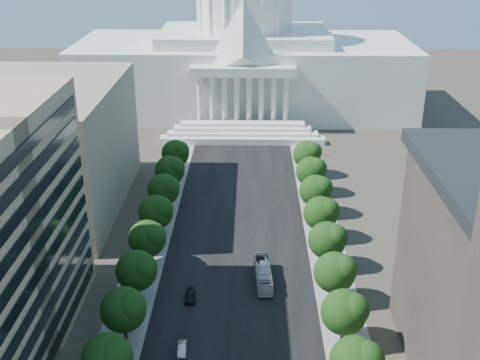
{
  "coord_description": "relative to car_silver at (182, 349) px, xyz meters",
  "views": [
    {
      "loc": [
        2.62,
        -33.54,
        64.49
      ],
      "look_at": [
        0.48,
        80.55,
        15.42
      ],
      "focal_mm": 45.0,
      "sensor_mm": 36.0,
      "label": 1
    }
  ],
  "objects": [
    {
      "name": "tree_r_h",
      "position": [
        26.64,
        50.64,
        5.8
      ],
      "size": [
        7.79,
        7.6,
        9.97
      ],
      "color": "#33261C",
      "rests_on": "ground"
    },
    {
      "name": "car_silver",
      "position": [
        0.0,
        0.0,
        0.0
      ],
      "size": [
        1.63,
        4.04,
        1.31
      ],
      "primitive_type": "imported",
      "rotation": [
        0.0,
        0.0,
        0.06
      ],
      "color": "#B2B4BA",
      "rests_on": "ground"
    },
    {
      "name": "capitol",
      "position": [
        8.3,
        139.72,
        19.36
      ],
      "size": [
        120.0,
        56.0,
        73.0
      ],
      "color": "white",
      "rests_on": "ground"
    },
    {
      "name": "streetlight_e",
      "position": [
        28.2,
        64.83,
        5.17
      ],
      "size": [
        2.61,
        0.44,
        9.0
      ],
      "color": "gray",
      "rests_on": "ground"
    },
    {
      "name": "tree_r_i",
      "position": [
        26.64,
        62.64,
        5.8
      ],
      "size": [
        7.79,
        7.6,
        9.97
      ],
      "color": "#33261C",
      "rests_on": "ground"
    },
    {
      "name": "tree_l_j",
      "position": [
        -9.36,
        74.64,
        5.8
      ],
      "size": [
        7.79,
        7.6,
        9.97
      ],
      "color": "#33261C",
      "rests_on": "ground"
    },
    {
      "name": "tree_l_f",
      "position": [
        -9.36,
        26.64,
        5.8
      ],
      "size": [
        7.79,
        7.6,
        9.97
      ],
      "color": "#33261C",
      "rests_on": "ground"
    },
    {
      "name": "sidewalk_left",
      "position": [
        -10.7,
        44.83,
        -0.65
      ],
      "size": [
        8.0,
        260.0,
        0.02
      ],
      "primitive_type": "cube",
      "color": "gray",
      "rests_on": "ground"
    },
    {
      "name": "streetlight_f",
      "position": [
        28.2,
        89.83,
        5.17
      ],
      "size": [
        2.61,
        0.44,
        9.0
      ],
      "color": "gray",
      "rests_on": "ground"
    },
    {
      "name": "tree_l_i",
      "position": [
        -9.36,
        62.64,
        5.8
      ],
      "size": [
        7.79,
        7.6,
        9.97
      ],
      "color": "#33261C",
      "rests_on": "ground"
    },
    {
      "name": "tree_l_h",
      "position": [
        -9.36,
        50.64,
        5.8
      ],
      "size": [
        7.79,
        7.6,
        9.97
      ],
      "color": "#33261C",
      "rests_on": "ground"
    },
    {
      "name": "office_block_left_far",
      "position": [
        -39.7,
        54.83,
        14.35
      ],
      "size": [
        38.0,
        52.0,
        30.0
      ],
      "primitive_type": "cube",
      "color": "gray",
      "rests_on": "ground"
    },
    {
      "name": "tree_l_d",
      "position": [
        -9.36,
        2.64,
        5.8
      ],
      "size": [
        7.79,
        7.6,
        9.97
      ],
      "color": "#33261C",
      "rests_on": "ground"
    },
    {
      "name": "road_asphalt",
      "position": [
        8.3,
        44.83,
        -0.65
      ],
      "size": [
        30.0,
        260.0,
        0.01
      ],
      "primitive_type": "cube",
      "color": "black",
      "rests_on": "ground"
    },
    {
      "name": "tree_r_j",
      "position": [
        26.64,
        74.64,
        5.8
      ],
      "size": [
        7.79,
        7.6,
        9.97
      ],
      "color": "#33261C",
      "rests_on": "ground"
    },
    {
      "name": "streetlight_d",
      "position": [
        28.2,
        39.83,
        5.17
      ],
      "size": [
        2.61,
        0.44,
        9.0
      ],
      "color": "gray",
      "rests_on": "ground"
    },
    {
      "name": "city_bus",
      "position": [
        13.54,
        21.15,
        1.05
      ],
      "size": [
        3.58,
        12.36,
        3.4
      ],
      "primitive_type": "imported",
      "rotation": [
        0.0,
        0.0,
        0.06
      ],
      "color": "silver",
      "rests_on": "ground"
    },
    {
      "name": "tree_l_c",
      "position": [
        -9.36,
        -9.36,
        5.8
      ],
      "size": [
        7.79,
        7.6,
        9.97
      ],
      "color": "#33261C",
      "rests_on": "ground"
    },
    {
      "name": "tree_r_e",
      "position": [
        26.64,
        14.64,
        5.8
      ],
      "size": [
        7.79,
        7.6,
        9.97
      ],
      "color": "#33261C",
      "rests_on": "ground"
    },
    {
      "name": "sidewalk_right",
      "position": [
        27.3,
        44.83,
        -0.65
      ],
      "size": [
        8.0,
        260.0,
        0.02
      ],
      "primitive_type": "cube",
      "color": "gray",
      "rests_on": "ground"
    },
    {
      "name": "tree_r_g",
      "position": [
        26.64,
        38.64,
        5.8
      ],
      "size": [
        7.79,
        7.6,
        9.97
      ],
      "color": "#33261C",
      "rests_on": "ground"
    },
    {
      "name": "tree_r_d",
      "position": [
        26.64,
        2.64,
        5.8
      ],
      "size": [
        7.79,
        7.6,
        9.97
      ],
      "color": "#33261C",
      "rests_on": "ground"
    },
    {
      "name": "tree_l_e",
      "position": [
        -9.36,
        14.64,
        5.8
      ],
      "size": [
        7.79,
        7.6,
        9.97
      ],
      "color": "#33261C",
      "rests_on": "ground"
    },
    {
      "name": "car_dark_b",
      "position": [
        -0.06,
        14.94,
        0.0
      ],
      "size": [
        2.13,
        4.62,
        1.31
      ],
      "primitive_type": "imported",
      "rotation": [
        0.0,
        0.0,
        0.07
      ],
      "color": "black",
      "rests_on": "ground"
    },
    {
      "name": "streetlight_c",
      "position": [
        28.2,
        14.83,
        5.17
      ],
      "size": [
        2.61,
        0.44,
        9.0
      ],
      "color": "gray",
      "rests_on": "ground"
    },
    {
      "name": "tree_r_f",
      "position": [
        26.64,
        26.64,
        5.8
      ],
      "size": [
        7.79,
        7.6,
        9.97
      ],
      "color": "#33261C",
      "rests_on": "ground"
    },
    {
      "name": "tree_l_g",
      "position": [
        -9.36,
        38.64,
        5.8
      ],
      "size": [
        7.79,
        7.6,
        9.97
      ],
      "color": "#33261C",
      "rests_on": "ground"
    }
  ]
}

